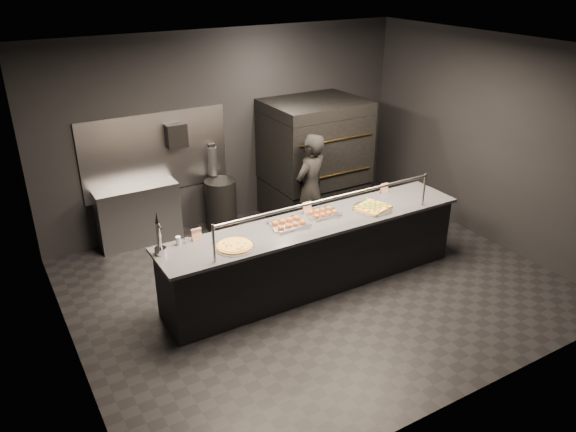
{
  "coord_description": "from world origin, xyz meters",
  "views": [
    {
      "loc": [
        -3.51,
        -5.29,
        3.94
      ],
      "look_at": [
        -0.28,
        0.2,
        0.98
      ],
      "focal_mm": 35.0,
      "sensor_mm": 36.0,
      "label": 1
    }
  ],
  "objects_px": {
    "beer_tap": "(160,242)",
    "square_pizza": "(372,208)",
    "trash_bin": "(221,205)",
    "service_counter": "(315,253)",
    "worker": "(310,190)",
    "prep_shelf": "(139,215)",
    "round_pizza": "(235,246)",
    "slider_tray_b": "(323,213)",
    "towel_dispenser": "(176,135)",
    "pizza_oven": "(314,159)",
    "fire_extinguisher": "(212,161)",
    "slider_tray_a": "(289,223)"
  },
  "relations": [
    {
      "from": "square_pizza",
      "to": "prep_shelf",
      "type": "bearing_deg",
      "value": 135.87
    },
    {
      "from": "towel_dispenser",
      "to": "trash_bin",
      "type": "distance_m",
      "value": 1.3
    },
    {
      "from": "round_pizza",
      "to": "worker",
      "type": "relative_size",
      "value": 0.29
    },
    {
      "from": "beer_tap",
      "to": "trash_bin",
      "type": "relative_size",
      "value": 0.64
    },
    {
      "from": "beer_tap",
      "to": "slider_tray_b",
      "type": "height_order",
      "value": "beer_tap"
    },
    {
      "from": "round_pizza",
      "to": "slider_tray_a",
      "type": "xyz_separation_m",
      "value": [
        0.82,
        0.18,
        0.01
      ]
    },
    {
      "from": "service_counter",
      "to": "beer_tap",
      "type": "relative_size",
      "value": 7.98
    },
    {
      "from": "service_counter",
      "to": "round_pizza",
      "type": "bearing_deg",
      "value": -174.86
    },
    {
      "from": "square_pizza",
      "to": "worker",
      "type": "height_order",
      "value": "worker"
    },
    {
      "from": "fire_extinguisher",
      "to": "beer_tap",
      "type": "relative_size",
      "value": 0.98
    },
    {
      "from": "prep_shelf",
      "to": "fire_extinguisher",
      "type": "height_order",
      "value": "fire_extinguisher"
    },
    {
      "from": "prep_shelf",
      "to": "square_pizza",
      "type": "bearing_deg",
      "value": -44.13
    },
    {
      "from": "slider_tray_b",
      "to": "square_pizza",
      "type": "bearing_deg",
      "value": -15.49
    },
    {
      "from": "beer_tap",
      "to": "slider_tray_a",
      "type": "height_order",
      "value": "beer_tap"
    },
    {
      "from": "trash_bin",
      "to": "worker",
      "type": "relative_size",
      "value": 0.48
    },
    {
      "from": "prep_shelf",
      "to": "worker",
      "type": "height_order",
      "value": "worker"
    },
    {
      "from": "towel_dispenser",
      "to": "slider_tray_b",
      "type": "bearing_deg",
      "value": -64.32
    },
    {
      "from": "square_pizza",
      "to": "trash_bin",
      "type": "relative_size",
      "value": 0.64
    },
    {
      "from": "service_counter",
      "to": "slider_tray_b",
      "type": "height_order",
      "value": "service_counter"
    },
    {
      "from": "prep_shelf",
      "to": "fire_extinguisher",
      "type": "distance_m",
      "value": 1.39
    },
    {
      "from": "pizza_oven",
      "to": "towel_dispenser",
      "type": "bearing_deg",
      "value": 166.86
    },
    {
      "from": "service_counter",
      "to": "slider_tray_a",
      "type": "xyz_separation_m",
      "value": [
        -0.35,
        0.07,
        0.48
      ]
    },
    {
      "from": "fire_extinguisher",
      "to": "slider_tray_a",
      "type": "height_order",
      "value": "fire_extinguisher"
    },
    {
      "from": "pizza_oven",
      "to": "towel_dispenser",
      "type": "relative_size",
      "value": 5.46
    },
    {
      "from": "service_counter",
      "to": "prep_shelf",
      "type": "xyz_separation_m",
      "value": [
        -1.6,
        2.32,
        -0.01
      ]
    },
    {
      "from": "towel_dispenser",
      "to": "slider_tray_b",
      "type": "height_order",
      "value": "towel_dispenser"
    },
    {
      "from": "pizza_oven",
      "to": "prep_shelf",
      "type": "height_order",
      "value": "pizza_oven"
    },
    {
      "from": "beer_tap",
      "to": "trash_bin",
      "type": "height_order",
      "value": "beer_tap"
    },
    {
      "from": "fire_extinguisher",
      "to": "slider_tray_a",
      "type": "xyz_separation_m",
      "value": [
        0.0,
        -2.33,
        -0.11
      ]
    },
    {
      "from": "pizza_oven",
      "to": "fire_extinguisher",
      "type": "bearing_deg",
      "value": 162.11
    },
    {
      "from": "round_pizza",
      "to": "slider_tray_a",
      "type": "distance_m",
      "value": 0.84
    },
    {
      "from": "worker",
      "to": "towel_dispenser",
      "type": "bearing_deg",
      "value": -61.52
    },
    {
      "from": "trash_bin",
      "to": "round_pizza",
      "type": "bearing_deg",
      "value": -110.02
    },
    {
      "from": "pizza_oven",
      "to": "worker",
      "type": "relative_size",
      "value": 1.14
    },
    {
      "from": "pizza_oven",
      "to": "prep_shelf",
      "type": "xyz_separation_m",
      "value": [
        -2.8,
        0.42,
        -0.52
      ]
    },
    {
      "from": "service_counter",
      "to": "prep_shelf",
      "type": "height_order",
      "value": "service_counter"
    },
    {
      "from": "round_pizza",
      "to": "slider_tray_a",
      "type": "height_order",
      "value": "slider_tray_a"
    },
    {
      "from": "pizza_oven",
      "to": "worker",
      "type": "height_order",
      "value": "pizza_oven"
    },
    {
      "from": "service_counter",
      "to": "fire_extinguisher",
      "type": "distance_m",
      "value": 2.5
    },
    {
      "from": "prep_shelf",
      "to": "slider_tray_a",
      "type": "distance_m",
      "value": 2.62
    },
    {
      "from": "round_pizza",
      "to": "beer_tap",
      "type": "bearing_deg",
      "value": 160.42
    },
    {
      "from": "trash_bin",
      "to": "prep_shelf",
      "type": "bearing_deg",
      "value": 173.16
    },
    {
      "from": "beer_tap",
      "to": "worker",
      "type": "height_order",
      "value": "worker"
    },
    {
      "from": "prep_shelf",
      "to": "pizza_oven",
      "type": "bearing_deg",
      "value": -8.54
    },
    {
      "from": "beer_tap",
      "to": "square_pizza",
      "type": "relative_size",
      "value": 0.99
    },
    {
      "from": "service_counter",
      "to": "worker",
      "type": "bearing_deg",
      "value": 60.55
    },
    {
      "from": "round_pizza",
      "to": "slider_tray_b",
      "type": "bearing_deg",
      "value": 9.7
    },
    {
      "from": "towel_dispenser",
      "to": "trash_bin",
      "type": "relative_size",
      "value": 0.44
    },
    {
      "from": "round_pizza",
      "to": "slider_tray_b",
      "type": "relative_size",
      "value": 1.0
    },
    {
      "from": "prep_shelf",
      "to": "fire_extinguisher",
      "type": "bearing_deg",
      "value": 3.66
    }
  ]
}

